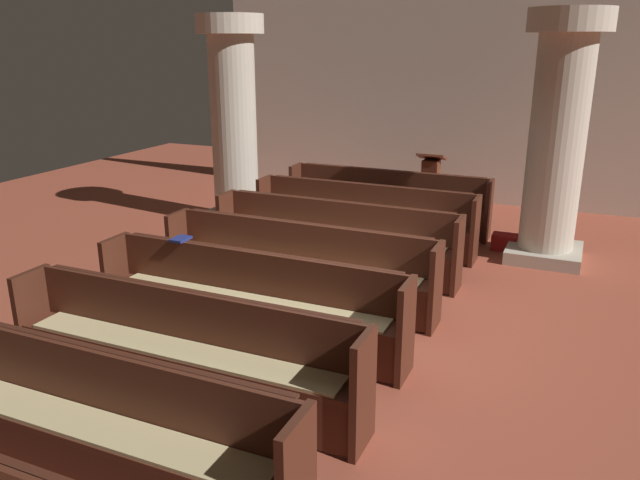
% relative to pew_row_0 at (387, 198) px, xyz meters
% --- Properties ---
extents(ground_plane, '(19.20, 19.20, 0.00)m').
position_rel_pew_row_0_xyz_m(ground_plane, '(0.80, -3.63, -0.50)').
color(ground_plane, '#9E4733').
extents(back_wall, '(10.00, 0.16, 4.50)m').
position_rel_pew_row_0_xyz_m(back_wall, '(0.80, 2.45, 1.75)').
color(back_wall, silver).
rests_on(back_wall, ground).
extents(pew_row_0, '(3.33, 0.46, 0.94)m').
position_rel_pew_row_0_xyz_m(pew_row_0, '(0.00, 0.00, 0.00)').
color(pew_row_0, '#4C2316').
rests_on(pew_row_0, ground).
extents(pew_row_1, '(3.33, 0.46, 0.94)m').
position_rel_pew_row_0_xyz_m(pew_row_1, '(0.00, -1.13, 0.00)').
color(pew_row_1, '#4C2316').
rests_on(pew_row_1, ground).
extents(pew_row_2, '(3.33, 0.47, 0.94)m').
position_rel_pew_row_0_xyz_m(pew_row_2, '(0.00, -2.26, 0.00)').
color(pew_row_2, '#4C2316').
rests_on(pew_row_2, ground).
extents(pew_row_3, '(3.33, 0.46, 0.94)m').
position_rel_pew_row_0_xyz_m(pew_row_3, '(0.00, -3.39, 0.00)').
color(pew_row_3, '#4C2316').
rests_on(pew_row_3, ground).
extents(pew_row_4, '(3.33, 0.46, 0.94)m').
position_rel_pew_row_0_xyz_m(pew_row_4, '(0.00, -4.52, 0.00)').
color(pew_row_4, '#4C2316').
rests_on(pew_row_4, ground).
extents(pew_row_5, '(3.33, 0.47, 0.94)m').
position_rel_pew_row_0_xyz_m(pew_row_5, '(0.00, -5.64, 0.00)').
color(pew_row_5, '#4C2316').
rests_on(pew_row_5, ground).
extents(pew_row_6, '(3.33, 0.46, 0.94)m').
position_rel_pew_row_0_xyz_m(pew_row_6, '(0.00, -6.77, 0.00)').
color(pew_row_6, '#4C2316').
rests_on(pew_row_6, ground).
extents(pillar_aisle_side, '(1.08, 1.08, 3.37)m').
position_rel_pew_row_0_xyz_m(pillar_aisle_side, '(2.53, -0.56, 1.25)').
color(pillar_aisle_side, '#B6AD9A').
rests_on(pillar_aisle_side, ground).
extents(pillar_far_side, '(1.08, 1.08, 3.37)m').
position_rel_pew_row_0_xyz_m(pillar_far_side, '(-2.48, -0.60, 1.25)').
color(pillar_far_side, '#B6AD9A').
rests_on(pillar_far_side, ground).
extents(lectern, '(0.48, 0.45, 1.08)m').
position_rel_pew_row_0_xyz_m(lectern, '(0.40, 1.28, -0.05)').
color(lectern, '#492215').
rests_on(lectern, ground).
extents(hymn_book, '(0.16, 0.22, 0.03)m').
position_rel_pew_row_0_xyz_m(hymn_book, '(-0.92, -4.32, 0.45)').
color(hymn_book, navy).
rests_on(hymn_book, pew_row_4).
extents(kneeler_box_red, '(0.36, 0.25, 0.24)m').
position_rel_pew_row_0_xyz_m(kneeler_box_red, '(1.96, -0.37, -0.38)').
color(kneeler_box_red, maroon).
rests_on(kneeler_box_red, ground).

